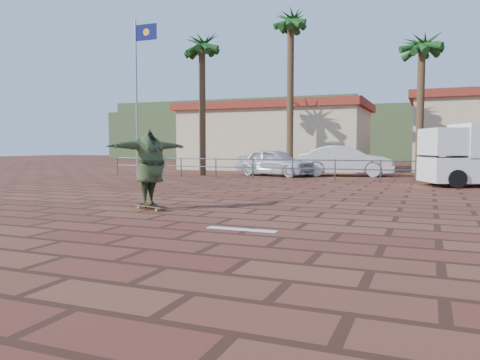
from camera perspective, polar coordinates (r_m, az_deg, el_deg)
name	(u,v)px	position (r m, az deg, el deg)	size (l,w,h in m)	color
ground	(232,218)	(10.31, -0.95, -4.71)	(120.00, 120.00, 0.00)	brown
paint_stripe	(241,229)	(8.95, 0.17, -6.04)	(1.40, 0.22, 0.01)	white
guardrail	(335,166)	(21.76, 11.51, 1.66)	(24.06, 0.06, 1.00)	#47494F
flagpole	(138,86)	(24.83, -12.28, 11.10)	(1.30, 0.10, 8.00)	gray
palm_far_left	(202,48)	(26.13, -4.66, 15.70)	(2.40, 2.40, 8.25)	brown
palm_left	(291,26)	(26.14, 6.22, 18.20)	(2.40, 2.40, 9.45)	brown
palm_center	(422,48)	(25.33, 21.30, 14.72)	(2.40, 2.40, 7.75)	brown
building_west	(276,136)	(32.93, 4.45, 5.32)	(12.60, 7.60, 4.50)	beige
hill_front	(395,135)	(59.52, 18.32, 5.27)	(70.00, 18.00, 6.00)	#384C28
hill_back	(243,130)	(70.39, 0.41, 6.09)	(35.00, 14.00, 8.00)	#384C28
longboard	(151,206)	(11.93, -10.82, -3.15)	(1.10, 0.62, 0.11)	olive
skateboarder	(150,167)	(11.84, -10.89, 1.51)	(2.34, 0.64, 1.90)	#374726
car_silver	(275,162)	(25.15, 4.24, 2.18)	(1.73, 4.31, 1.47)	silver
car_white	(345,161)	(25.59, 12.67, 2.30)	(1.72, 4.94, 1.63)	silver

